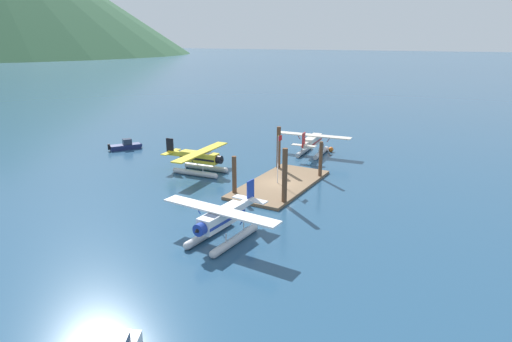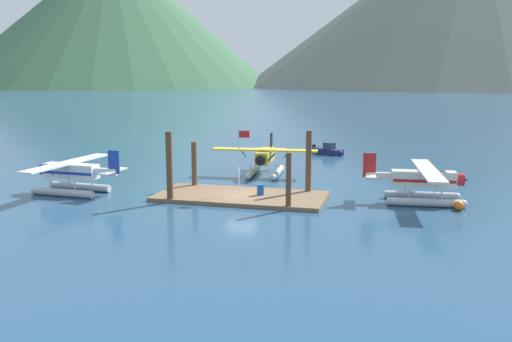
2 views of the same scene
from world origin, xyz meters
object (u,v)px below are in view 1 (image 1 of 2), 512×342
(seaplane_cream_stbd_fwd, at_px, (313,143))
(boat_navy_open_north, at_px, (126,146))
(seaplane_yellow_bow_centre, at_px, (200,160))
(seaplane_white_port_aft, at_px, (222,222))
(mooring_buoy, at_px, (331,149))
(fuel_drum, at_px, (284,175))
(flagpole, at_px, (278,153))

(seaplane_cream_stbd_fwd, relative_size, boat_navy_open_north, 2.42)
(seaplane_yellow_bow_centre, distance_m, seaplane_white_port_aft, 18.50)
(mooring_buoy, xyz_separation_m, seaplane_cream_stbd_fwd, (-2.49, 1.81, 1.22))
(fuel_drum, relative_size, seaplane_yellow_bow_centre, 0.08)
(seaplane_cream_stbd_fwd, bearing_deg, fuel_drum, -172.00)
(flagpole, height_order, fuel_drum, flagpole)
(mooring_buoy, distance_m, seaplane_cream_stbd_fwd, 3.31)
(fuel_drum, xyz_separation_m, boat_navy_open_north, (2.11, 26.50, -0.25))
(seaplane_white_port_aft, height_order, boat_navy_open_north, seaplane_white_port_aft)
(flagpole, xyz_separation_m, seaplane_cream_stbd_fwd, (14.33, 1.81, -2.10))
(mooring_buoy, distance_m, boat_navy_open_north, 29.57)
(flagpole, xyz_separation_m, boat_navy_open_north, (3.77, 26.53, -3.18))
(seaplane_cream_stbd_fwd, bearing_deg, seaplane_white_port_aft, -172.13)
(flagpole, bearing_deg, seaplane_white_port_aft, -171.45)
(mooring_buoy, distance_m, seaplane_white_port_aft, 31.18)
(fuel_drum, bearing_deg, seaplane_white_port_aft, -172.24)
(flagpole, distance_m, seaplane_yellow_bow_centre, 10.40)
(seaplane_yellow_bow_centre, bearing_deg, fuel_drum, -78.21)
(seaplane_cream_stbd_fwd, distance_m, boat_navy_open_north, 26.91)
(fuel_drum, height_order, mooring_buoy, fuel_drum)
(boat_navy_open_north, bearing_deg, mooring_buoy, -63.80)
(flagpole, bearing_deg, seaplane_cream_stbd_fwd, 7.18)
(seaplane_cream_stbd_fwd, relative_size, seaplane_white_port_aft, 1.00)
(fuel_drum, bearing_deg, boat_navy_open_north, 85.46)
(flagpole, xyz_separation_m, seaplane_white_port_aft, (-14.26, -2.14, -2.10))
(seaplane_cream_stbd_fwd, distance_m, seaplane_yellow_bow_centre, 16.99)
(seaplane_white_port_aft, distance_m, boat_navy_open_north, 33.89)
(seaplane_yellow_bow_centre, height_order, seaplane_white_port_aft, same)
(flagpole, bearing_deg, mooring_buoy, -0.00)
(fuel_drum, height_order, seaplane_white_port_aft, seaplane_white_port_aft)
(mooring_buoy, relative_size, seaplane_white_port_aft, 0.07)
(flagpole, distance_m, seaplane_white_port_aft, 14.57)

